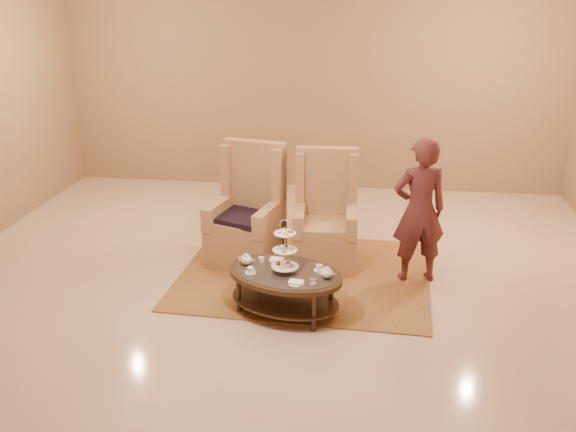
# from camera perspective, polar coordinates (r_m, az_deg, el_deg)

# --- Properties ---
(ground) EXTENTS (8.00, 8.00, 0.00)m
(ground) POSITION_cam_1_polar(r_m,az_deg,el_deg) (7.06, -0.94, -6.92)
(ground) COLOR beige
(ground) RESTS_ON ground
(ceiling) EXTENTS (8.00, 8.00, 0.02)m
(ceiling) POSITION_cam_1_polar(r_m,az_deg,el_deg) (7.06, -0.94, -6.92)
(ceiling) COLOR silver
(ceiling) RESTS_ON ground
(wall_back) EXTENTS (8.00, 0.04, 3.50)m
(wall_back) POSITION_cam_1_polar(r_m,az_deg,el_deg) (10.37, 2.24, 11.99)
(wall_back) COLOR #9C7A55
(wall_back) RESTS_ON ground
(rug) EXTENTS (2.95, 2.50, 0.02)m
(rug) POSITION_cam_1_polar(r_m,az_deg,el_deg) (7.50, 1.51, -5.16)
(rug) COLOR olive
(rug) RESTS_ON ground
(tea_table) EXTENTS (1.42, 1.18, 1.02)m
(tea_table) POSITION_cam_1_polar(r_m,az_deg,el_deg) (6.53, -0.27, -5.65)
(tea_table) COLOR black
(tea_table) RESTS_ON ground
(armchair_left) EXTENTS (0.93, 0.95, 1.43)m
(armchair_left) POSITION_cam_1_polar(r_m,az_deg,el_deg) (7.76, -3.54, -0.48)
(armchair_left) COLOR tan
(armchair_left) RESTS_ON ground
(armchair_right) EXTENTS (0.77, 0.80, 1.37)m
(armchair_right) POSITION_cam_1_polar(r_m,az_deg,el_deg) (7.71, 3.34, -0.83)
(armchair_right) COLOR tan
(armchair_right) RESTS_ON ground
(person) EXTENTS (0.69, 0.54, 1.66)m
(person) POSITION_cam_1_polar(r_m,az_deg,el_deg) (7.22, 11.59, 0.46)
(person) COLOR #4F2124
(person) RESTS_ON ground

